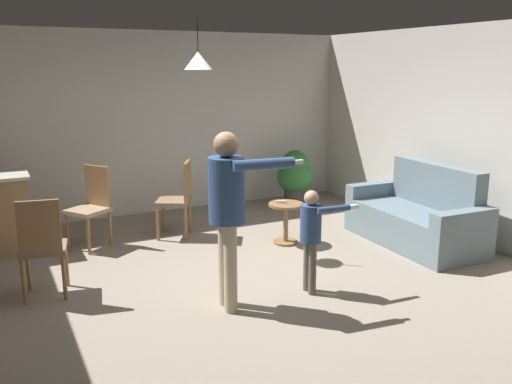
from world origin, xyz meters
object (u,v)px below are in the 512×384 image
(spare_remote_on_table, at_px, (281,202))
(person_adult, at_px, (228,201))
(person_child, at_px, (312,230))
(dining_chair_by_counter, at_px, (179,196))
(dining_chair_centre_back, at_px, (42,244))
(couch_floral, at_px, (418,218))
(dining_chair_near_wall, at_px, (92,204))
(potted_plant_corner, at_px, (295,175))
(side_table_by_couch, at_px, (286,218))

(spare_remote_on_table, bearing_deg, person_adult, -133.27)
(person_adult, relative_size, person_child, 1.58)
(dining_chair_by_counter, relative_size, spare_remote_on_table, 7.69)
(dining_chair_centre_back, bearing_deg, couch_floral, 6.27)
(person_adult, relative_size, dining_chair_near_wall, 1.64)
(person_child, height_order, spare_remote_on_table, person_child)
(potted_plant_corner, bearing_deg, dining_chair_centre_back, -152.54)
(potted_plant_corner, bearing_deg, dining_chair_by_counter, -159.96)
(dining_chair_near_wall, xyz_separation_m, spare_remote_on_table, (2.14, -0.94, -0.01))
(person_adult, bearing_deg, dining_chair_near_wall, -155.27)
(person_child, bearing_deg, dining_chair_by_counter, -162.55)
(person_adult, bearing_deg, potted_plant_corner, 147.01)
(side_table_by_couch, xyz_separation_m, person_adult, (-1.40, -1.40, 0.69))
(dining_chair_by_counter, bearing_deg, dining_chair_centre_back, 154.12)
(couch_floral, distance_m, spare_remote_on_table, 1.73)
(dining_chair_by_counter, distance_m, spare_remote_on_table, 1.34)
(person_adult, bearing_deg, person_child, 94.04)
(dining_chair_centre_back, xyz_separation_m, potted_plant_corner, (4.03, 2.09, -0.06))
(side_table_by_couch, relative_size, dining_chair_near_wall, 0.52)
(side_table_by_couch, bearing_deg, person_child, -110.54)
(person_child, distance_m, potted_plant_corner, 3.54)
(side_table_by_couch, distance_m, dining_chair_by_counter, 1.42)
(dining_chair_by_counter, xyz_separation_m, spare_remote_on_table, (1.05, -0.83, -0.01))
(person_child, xyz_separation_m, spare_remote_on_table, (0.49, 1.47, -0.11))
(dining_chair_by_counter, xyz_separation_m, potted_plant_corner, (2.23, 0.81, -0.06))
(person_child, xyz_separation_m, dining_chair_centre_back, (-2.36, 1.03, -0.10))
(dining_chair_centre_back, distance_m, spare_remote_on_table, 2.88)
(person_adult, xyz_separation_m, dining_chair_near_wall, (-0.79, 2.37, -0.47))
(dining_chair_by_counter, relative_size, dining_chair_centre_back, 1.00)
(side_table_by_couch, relative_size, potted_plant_corner, 0.59)
(dining_chair_by_counter, bearing_deg, spare_remote_on_table, -99.80)
(side_table_by_couch, bearing_deg, potted_plant_corner, 56.12)
(couch_floral, xyz_separation_m, spare_remote_on_table, (-1.53, 0.78, 0.21))
(person_child, height_order, dining_chair_by_counter, person_child)
(dining_chair_near_wall, height_order, spare_remote_on_table, dining_chair_near_wall)
(person_child, bearing_deg, person_adult, -88.58)
(couch_floral, bearing_deg, potted_plant_corner, 10.31)
(couch_floral, relative_size, spare_remote_on_table, 14.08)
(couch_floral, distance_m, dining_chair_near_wall, 4.05)
(couch_floral, relative_size, dining_chair_by_counter, 1.83)
(spare_remote_on_table, bearing_deg, dining_chair_near_wall, 156.37)
(couch_floral, height_order, dining_chair_by_counter, same)
(side_table_by_couch, xyz_separation_m, dining_chair_centre_back, (-2.89, -0.41, 0.22))
(dining_chair_near_wall, bearing_deg, side_table_by_couch, -147.88)
(side_table_by_couch, xyz_separation_m, person_child, (-0.54, -1.43, 0.32))
(side_table_by_couch, relative_size, person_child, 0.50)
(side_table_by_couch, bearing_deg, dining_chair_near_wall, 156.02)
(couch_floral, height_order, person_adult, person_adult)
(person_adult, relative_size, potted_plant_corner, 1.85)
(couch_floral, bearing_deg, dining_chair_centre_back, 87.72)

